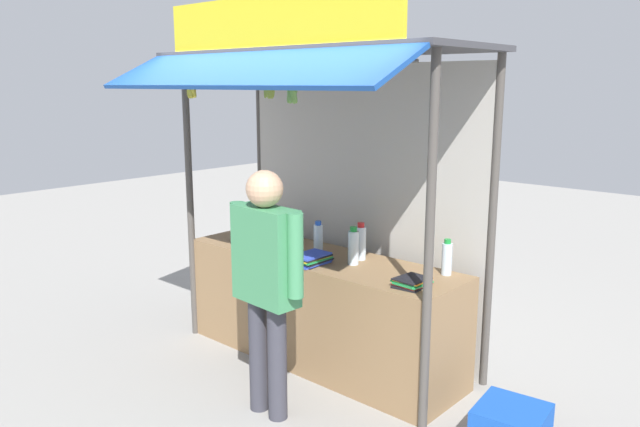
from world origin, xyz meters
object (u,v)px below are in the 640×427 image
at_px(water_bottle_left, 447,258).
at_px(water_bottle_front_left, 259,225).
at_px(banana_bunch_inner_left, 292,94).
at_px(water_bottle_right, 286,226).
at_px(magazine_stack_mid_left, 412,282).
at_px(water_bottle_rear_center, 318,239).
at_px(banana_bunch_rightmost, 192,90).
at_px(banana_bunch_leftmost, 269,89).
at_px(water_bottle_back_left, 361,242).
at_px(vendor_person, 266,272).
at_px(magazine_stack_far_left, 311,259).
at_px(water_bottle_mid_right, 353,247).
at_px(magazine_stack_center, 276,252).

distance_m(water_bottle_left, water_bottle_front_left, 1.81).
height_order(water_bottle_left, banana_bunch_inner_left, banana_bunch_inner_left).
height_order(water_bottle_right, magazine_stack_mid_left, water_bottle_right).
relative_size(water_bottle_right, water_bottle_rear_center, 0.91).
xyz_separation_m(banana_bunch_rightmost, banana_bunch_leftmost, (0.91, 0.00, 0.01)).
bearing_deg(water_bottle_back_left, water_bottle_rear_center, -165.07).
bearing_deg(vendor_person, magazine_stack_far_left, -68.49).
bearing_deg(water_bottle_rear_center, vendor_person, -68.37).
height_order(water_bottle_front_left, banana_bunch_rightmost, banana_bunch_rightmost).
distance_m(water_bottle_right, vendor_person, 1.42).
bearing_deg(water_bottle_rear_center, banana_bunch_rightmost, -152.11).
distance_m(water_bottle_left, magazine_stack_mid_left, 0.40).
xyz_separation_m(water_bottle_left, banana_bunch_rightmost, (-2.00, -0.69, 1.18)).
xyz_separation_m(water_bottle_back_left, banana_bunch_leftmost, (-0.39, -0.59, 1.18)).
bearing_deg(banana_bunch_rightmost, water_bottle_mid_right, 18.61).
relative_size(water_bottle_left, water_bottle_back_left, 0.89).
bearing_deg(water_bottle_front_left, vendor_person, -40.96).
relative_size(water_bottle_right, water_bottle_left, 0.94).
relative_size(water_bottle_back_left, magazine_stack_center, 1.12).
bearing_deg(water_bottle_right, vendor_person, -50.64).
bearing_deg(water_bottle_back_left, water_bottle_right, 175.21).
distance_m(water_bottle_right, magazine_stack_center, 0.51).
distance_m(water_bottle_left, banana_bunch_rightmost, 2.43).
height_order(water_bottle_back_left, magazine_stack_mid_left, water_bottle_back_left).
bearing_deg(water_bottle_front_left, water_bottle_rear_center, -2.39).
xyz_separation_m(water_bottle_right, water_bottle_left, (1.60, 0.03, 0.01)).
xyz_separation_m(water_bottle_left, water_bottle_mid_right, (-0.67, -0.24, 0.01)).
distance_m(water_bottle_back_left, banana_bunch_inner_left, 1.30).
distance_m(water_bottle_left, magazine_stack_center, 1.39).
relative_size(banana_bunch_rightmost, banana_bunch_leftmost, 1.05).
height_order(magazine_stack_far_left, magazine_stack_mid_left, magazine_stack_far_left).
relative_size(water_bottle_front_left, banana_bunch_leftmost, 1.19).
distance_m(magazine_stack_mid_left, banana_bunch_rightmost, 2.36).
bearing_deg(magazine_stack_mid_left, banana_bunch_inner_left, -159.85).
bearing_deg(water_bottle_mid_right, magazine_stack_center, -163.21).
xyz_separation_m(water_bottle_mid_right, magazine_stack_far_left, (-0.25, -0.20, -0.10)).
distance_m(water_bottle_right, banana_bunch_inner_left, 1.53).
distance_m(magazine_stack_far_left, banana_bunch_inner_left, 1.27).
bearing_deg(water_bottle_right, water_bottle_front_left, -145.39).
height_order(magazine_stack_center, vendor_person, vendor_person).
bearing_deg(magazine_stack_center, magazine_stack_far_left, -1.17).
relative_size(banana_bunch_rightmost, banana_bunch_inner_left, 0.93).
distance_m(magazine_stack_mid_left, banana_bunch_inner_left, 1.53).
xyz_separation_m(water_bottle_mid_right, banana_bunch_rightmost, (-1.34, -0.45, 1.17)).
bearing_deg(water_bottle_right, water_bottle_mid_right, -13.06).
bearing_deg(water_bottle_mid_right, water_bottle_right, 166.94).
bearing_deg(water_bottle_left, banana_bunch_rightmost, -160.93).
bearing_deg(banana_bunch_leftmost, water_bottle_mid_right, 46.30).
distance_m(water_bottle_right, water_bottle_mid_right, 0.96).
relative_size(water_bottle_back_left, vendor_person, 0.17).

